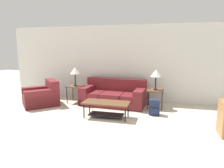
% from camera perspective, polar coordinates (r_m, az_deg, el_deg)
% --- Properties ---
extents(wall_back, '(8.87, 0.06, 2.60)m').
position_cam_1_polar(wall_back, '(6.93, 4.67, 5.84)').
color(wall_back, silver).
rests_on(wall_back, ground_plane).
extents(couch, '(2.09, 1.10, 0.82)m').
position_cam_1_polar(couch, '(6.53, 0.48, -3.37)').
color(couch, maroon).
rests_on(couch, ground_plane).
extents(armchair, '(1.39, 1.38, 0.80)m').
position_cam_1_polar(armchair, '(6.87, -19.36, -3.37)').
color(armchair, maroon).
rests_on(armchair, ground_plane).
extents(coffee_table, '(1.22, 0.53, 0.43)m').
position_cam_1_polar(coffee_table, '(5.30, -1.66, -6.28)').
color(coffee_table, brown).
rests_on(coffee_table, ground_plane).
extents(side_table_left, '(0.50, 0.53, 0.57)m').
position_cam_1_polar(side_table_left, '(6.90, -10.40, -0.94)').
color(side_table_left, brown).
rests_on(side_table_left, ground_plane).
extents(side_table_right, '(0.50, 0.53, 0.57)m').
position_cam_1_polar(side_table_right, '(6.27, 12.27, -2.12)').
color(side_table_right, brown).
rests_on(side_table_right, ground_plane).
extents(table_lamp_left, '(0.32, 0.32, 0.62)m').
position_cam_1_polar(table_lamp_left, '(6.81, -10.55, 3.67)').
color(table_lamp_left, black).
rests_on(table_lamp_left, side_table_left).
extents(table_lamp_right, '(0.32, 0.32, 0.62)m').
position_cam_1_polar(table_lamp_right, '(6.17, 12.46, 2.95)').
color(table_lamp_right, black).
rests_on(table_lamp_right, side_table_right).
extents(backpack, '(0.29, 0.28, 0.43)m').
position_cam_1_polar(backpack, '(5.66, 12.02, -6.54)').
color(backpack, '#1E2847').
rests_on(backpack, ground_plane).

